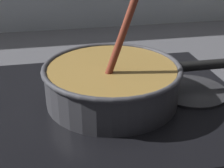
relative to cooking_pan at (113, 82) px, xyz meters
name	(u,v)px	position (x,y,z in m)	size (l,w,h in m)	color
hob_plate	(112,102)	(0.00, 0.00, -0.05)	(0.56, 0.48, 0.01)	black
burner_ring	(112,98)	(0.00, 0.00, -0.04)	(0.18, 0.18, 0.01)	#592D0C
spare_burner	(191,91)	(0.18, 0.00, -0.04)	(0.16, 0.16, 0.01)	#262628
cooking_pan	(113,82)	(0.00, 0.00, 0.00)	(0.43, 0.29, 0.31)	#38383D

